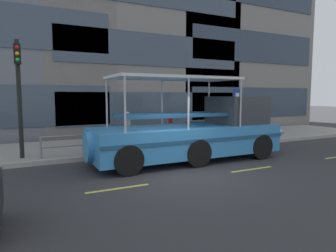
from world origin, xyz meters
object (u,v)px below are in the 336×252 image
duck_tour_boat (199,133)px  pedestrian_mid_right (127,126)px  traffic_light_pole (19,88)px  pedestrian_near_bow (210,122)px  parking_sign (237,105)px  pedestrian_mid_left (171,125)px

duck_tour_boat → pedestrian_mid_right: (-1.93, 3.08, 0.09)m
traffic_light_pole → pedestrian_near_bow: bearing=3.3°
parking_sign → duck_tour_boat: size_ratio=0.29×
traffic_light_pole → duck_tour_boat: size_ratio=0.47×
parking_sign → traffic_light_pole: bearing=-178.0°
parking_sign → duck_tour_boat: duck_tour_boat is taller
parking_sign → pedestrian_near_bow: size_ratio=1.65×
duck_tour_boat → traffic_light_pole: bearing=159.4°
parking_sign → pedestrian_mid_left: size_ratio=1.74×
parking_sign → duck_tour_boat: bearing=-146.4°
pedestrian_mid_right → pedestrian_near_bow: bearing=-2.2°
traffic_light_pole → parking_sign: traffic_light_pole is taller
pedestrian_near_bow → traffic_light_pole: bearing=-176.7°
parking_sign → pedestrian_near_bow: 1.84m
parking_sign → pedestrian_mid_right: 6.16m
traffic_light_pole → parking_sign: size_ratio=1.63×
duck_tour_boat → pedestrian_mid_left: bearing=84.5°
pedestrian_mid_left → duck_tour_boat: bearing=-95.5°
traffic_light_pole → duck_tour_boat: traffic_light_pole is taller
parking_sign → pedestrian_mid_left: 3.99m
pedestrian_mid_left → pedestrian_mid_right: (-2.22, 0.03, 0.04)m
pedestrian_near_bow → pedestrian_mid_right: pedestrian_near_bow is taller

